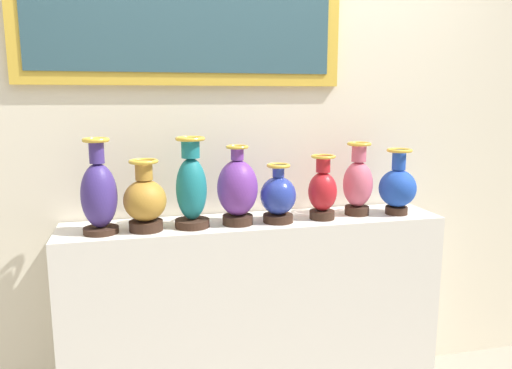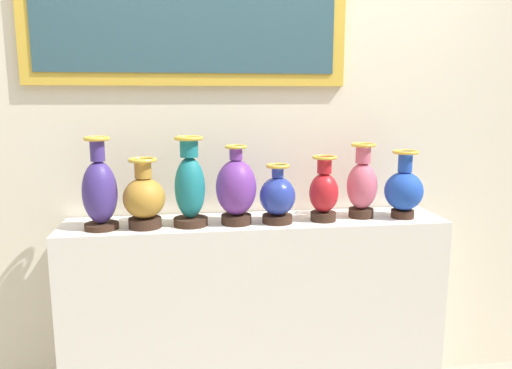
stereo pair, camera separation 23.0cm
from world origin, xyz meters
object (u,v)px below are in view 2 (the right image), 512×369
(vase_teal, at_px, (190,187))
(vase_rose, at_px, (362,185))
(vase_crimson, at_px, (324,192))
(vase_cobalt, at_px, (278,197))
(vase_sapphire, at_px, (404,189))
(vase_violet, at_px, (236,189))
(vase_indigo, at_px, (100,191))
(vase_ochre, at_px, (144,198))

(vase_teal, relative_size, vase_rose, 1.13)
(vase_teal, height_order, vase_crimson, vase_teal)
(vase_cobalt, distance_m, vase_crimson, 0.23)
(vase_crimson, relative_size, vase_sapphire, 0.94)
(vase_crimson, height_order, vase_sapphire, vase_sapphire)
(vase_teal, distance_m, vase_violet, 0.21)
(vase_cobalt, xyz_separation_m, vase_sapphire, (0.63, 0.01, 0.02))
(vase_cobalt, xyz_separation_m, vase_rose, (0.43, 0.05, 0.04))
(vase_crimson, distance_m, vase_rose, 0.21)
(vase_indigo, distance_m, vase_teal, 0.40)
(vase_violet, bearing_deg, vase_sapphire, -0.01)
(vase_teal, height_order, vase_violet, vase_teal)
(vase_ochre, distance_m, vase_rose, 1.04)
(vase_ochre, xyz_separation_m, vase_crimson, (0.84, 0.01, 0.00))
(vase_indigo, height_order, vase_violet, vase_indigo)
(vase_indigo, bearing_deg, vase_cobalt, -0.19)
(vase_cobalt, relative_size, vase_rose, 0.76)
(vase_cobalt, bearing_deg, vase_rose, 6.25)
(vase_indigo, distance_m, vase_cobalt, 0.81)
(vase_ochre, height_order, vase_crimson, vase_ochre)
(vase_crimson, xyz_separation_m, vase_sapphire, (0.40, 0.00, 0.00))
(vase_cobalt, relative_size, vase_sapphire, 0.84)
(vase_ochre, xyz_separation_m, vase_violet, (0.42, 0.01, 0.03))
(vase_rose, height_order, vase_sapphire, vase_rose)
(vase_ochre, distance_m, vase_sapphire, 1.24)
(vase_teal, xyz_separation_m, vase_crimson, (0.63, -0.00, -0.04))
(vase_teal, bearing_deg, vase_indigo, -179.31)
(vase_indigo, relative_size, vase_cobalt, 1.49)
(vase_indigo, bearing_deg, vase_sapphire, 0.20)
(vase_ochre, xyz_separation_m, vase_cobalt, (0.61, 0.00, -0.01))
(vase_violet, bearing_deg, vase_teal, -179.92)
(vase_teal, height_order, vase_sapphire, vase_teal)
(vase_rose, relative_size, vase_sapphire, 1.10)
(vase_sapphire, bearing_deg, vase_ochre, -179.63)
(vase_teal, relative_size, vase_sapphire, 1.24)
(vase_crimson, xyz_separation_m, vase_rose, (0.20, 0.04, 0.02))
(vase_sapphire, bearing_deg, vase_violet, 179.99)
(vase_indigo, height_order, vase_crimson, vase_indigo)
(vase_teal, bearing_deg, vase_ochre, -177.80)
(vase_teal, distance_m, vase_sapphire, 1.03)
(vase_cobalt, relative_size, vase_crimson, 0.89)
(vase_sapphire, bearing_deg, vase_rose, 168.83)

